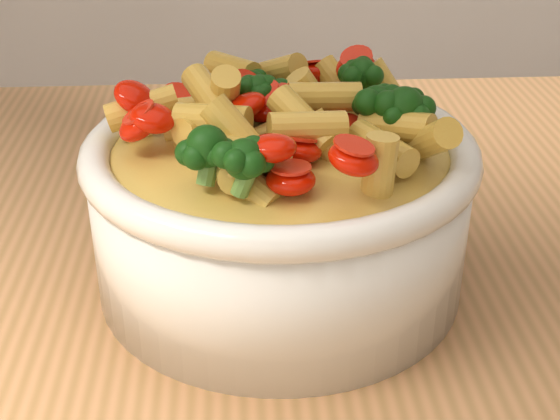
{
  "coord_description": "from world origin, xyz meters",
  "views": [
    {
      "loc": [
        0.06,
        -0.53,
        1.23
      ],
      "look_at": [
        0.09,
        -0.04,
        0.96
      ],
      "focal_mm": 50.0,
      "sensor_mm": 36.0,
      "label": 1
    }
  ],
  "objects": [
    {
      "name": "pasta_salad",
      "position": [
        0.09,
        -0.04,
        1.03
      ],
      "size": [
        0.22,
        0.22,
        0.05
      ],
      "color": "gold",
      "rests_on": "serving_bowl"
    },
    {
      "name": "serving_bowl",
      "position": [
        0.09,
        -0.04,
        0.96
      ],
      "size": [
        0.27,
        0.27,
        0.12
      ],
      "color": "white",
      "rests_on": "table"
    },
    {
      "name": "table",
      "position": [
        0.0,
        0.0,
        0.8
      ],
      "size": [
        1.2,
        0.8,
        0.9
      ],
      "color": "#B97E4F",
      "rests_on": "ground"
    }
  ]
}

